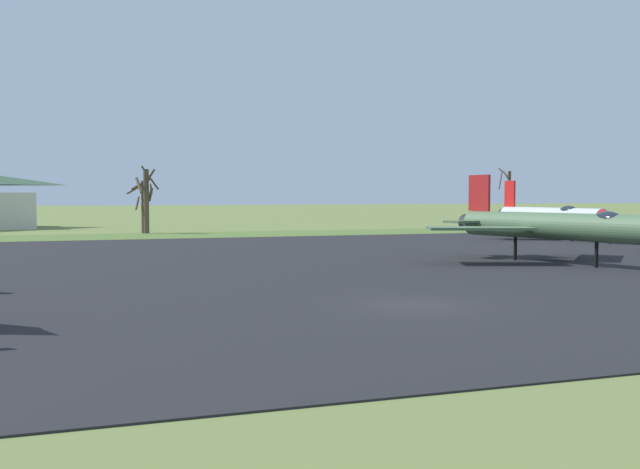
# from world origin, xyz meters

# --- Properties ---
(ground_plane) EXTENTS (600.00, 600.00, 0.00)m
(ground_plane) POSITION_xyz_m (0.00, 0.00, 0.00)
(ground_plane) COLOR olive
(asphalt_apron) EXTENTS (101.40, 59.11, 0.05)m
(asphalt_apron) POSITION_xyz_m (0.00, 17.73, 0.03)
(asphalt_apron) COLOR black
(asphalt_apron) RESTS_ON ground
(grass_verge_strip) EXTENTS (161.40, 12.00, 0.06)m
(grass_verge_strip) POSITION_xyz_m (0.00, 53.29, 0.03)
(grass_verge_strip) COLOR #546F30
(grass_verge_strip) RESTS_ON ground
(jet_fighter_front_left) EXTENTS (12.16, 16.53, 5.59)m
(jet_fighter_front_left) POSITION_xyz_m (31.39, 33.60, 2.28)
(jet_fighter_front_left) COLOR silver
(jet_fighter_front_left) RESTS_ON ground
(info_placard_front_left) EXTENTS (0.49, 0.29, 1.01)m
(info_placard_front_left) POSITION_xyz_m (31.67, 26.29, 0.62)
(info_placard_front_left) COLOR black
(info_placard_front_left) RESTS_ON ground
(jet_fighter_rear_left) EXTENTS (14.02, 16.53, 5.51)m
(jet_fighter_rear_left) POSITION_xyz_m (15.96, 12.55, 2.34)
(jet_fighter_rear_left) COLOR #4C6B47
(jet_fighter_rear_left) RESTS_ON ground
(bare_tree_far_left) EXTENTS (3.41, 3.43, 7.30)m
(bare_tree_far_left) POSITION_xyz_m (-2.40, 58.79, 3.52)
(bare_tree_far_left) COLOR brown
(bare_tree_far_left) RESTS_ON ground
(bare_tree_left_of_center) EXTENTS (2.27, 2.65, 6.93)m
(bare_tree_left_of_center) POSITION_xyz_m (-2.25, 58.50, 3.77)
(bare_tree_left_of_center) COLOR brown
(bare_tree_left_of_center) RESTS_ON ground
(bare_tree_center) EXTENTS (1.90, 2.87, 7.74)m
(bare_tree_center) POSITION_xyz_m (44.72, 60.67, 4.19)
(bare_tree_center) COLOR #42382D
(bare_tree_center) RESTS_ON ground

